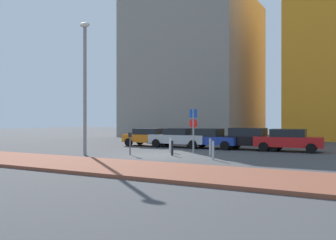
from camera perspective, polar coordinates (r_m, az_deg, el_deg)
name	(u,v)px	position (r m, az deg, el deg)	size (l,w,h in m)	color
ground_plane	(155,155)	(21.94, -2.12, -5.52)	(120.00, 120.00, 0.00)	#424244
sidewalk_brick	(88,165)	(17.22, -12.35, -6.85)	(40.00, 4.31, 0.14)	brown
parked_car_orange	(149,137)	(29.45, -2.94, -2.62)	(4.23, 2.32, 1.41)	orange
parked_car_silver	(179,138)	(27.98, 1.74, -2.76)	(4.54, 2.11, 1.46)	#B7BABF
parked_car_blue	(211,138)	(27.05, 6.76, -2.84)	(3.99, 2.12, 1.47)	#1E389E
parked_car_black	(252,138)	(26.40, 12.98, -2.82)	(4.50, 1.92, 1.54)	black
parked_car_red	(288,140)	(25.64, 18.27, -2.95)	(4.45, 2.12, 1.51)	red
parking_sign_post	(193,125)	(23.21, 3.98, -0.82)	(0.59, 0.15, 2.82)	gray
parking_meter	(130,140)	(22.24, -5.94, -3.17)	(0.18, 0.14, 1.36)	#4C4C51
street_lamp	(85,78)	(22.71, -12.85, 6.39)	(0.70, 0.36, 8.00)	gray
traffic_bollard_near	(172,148)	(21.76, 0.66, -4.40)	(0.13, 0.13, 0.88)	black
traffic_bollard_mid	(213,150)	(19.59, 7.05, -4.73)	(0.12, 0.12, 1.01)	#B7B7BC
traffic_bollard_far	(210,147)	(21.95, 6.60, -4.20)	(0.13, 0.13, 1.01)	#B7B7BC
traffic_bollard_edge	(170,145)	(23.67, 0.38, -3.99)	(0.17, 0.17, 0.92)	#B7B7BC
building_under_construction	(196,69)	(48.05, 4.36, 7.97)	(14.36, 14.90, 17.41)	gray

